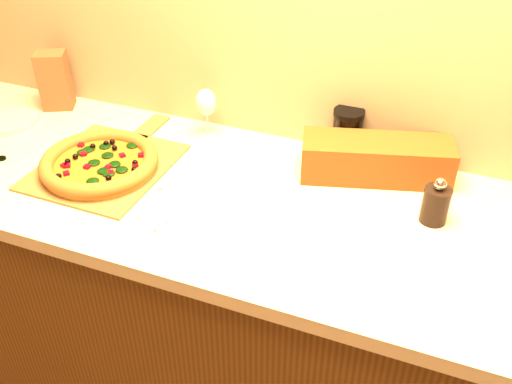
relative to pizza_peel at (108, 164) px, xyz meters
name	(u,v)px	position (x,y,z in m)	size (l,w,h in m)	color
cabinet	(287,332)	(0.54, 0.00, -0.47)	(2.80, 0.65, 0.86)	#48280F
countertop	(293,214)	(0.54, 0.00, -0.02)	(2.84, 0.68, 0.04)	beige
pizza_peel	(108,164)	(0.00, 0.00, 0.00)	(0.34, 0.51, 0.01)	brown
pizza	(99,163)	(0.00, -0.04, 0.02)	(0.32, 0.32, 0.05)	#BE8C2F
bottle_cap	(2,158)	(-0.30, -0.08, 0.00)	(0.03, 0.03, 0.01)	black
pepper_grinder	(436,204)	(0.88, 0.08, 0.05)	(0.07, 0.07, 0.12)	black
bread_bag	(376,159)	(0.70, 0.22, 0.05)	(0.40, 0.13, 0.11)	#613312
wine_glass	(206,104)	(0.19, 0.25, 0.11)	(0.06, 0.06, 0.15)	silver
paper_bag	(55,80)	(-0.35, 0.25, 0.09)	(0.09, 0.07, 0.19)	brown
dark_jar	(347,132)	(0.60, 0.30, 0.07)	(0.09, 0.09, 0.14)	black
side_plate	(11,121)	(-0.42, 0.09, 0.00)	(0.17, 0.17, 0.02)	beige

